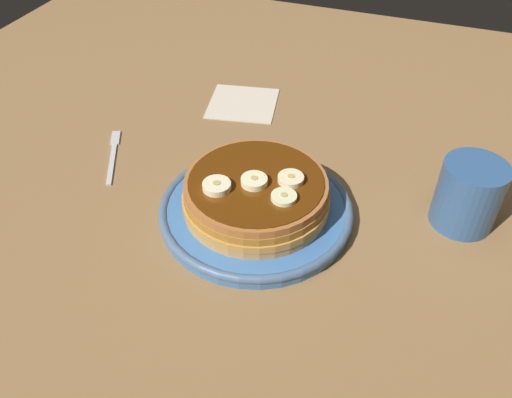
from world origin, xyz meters
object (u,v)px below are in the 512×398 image
Objects in this scene: banana_slice_2 at (284,197)px; fork at (113,153)px; banana_slice_1 at (291,179)px; napkin at (243,103)px; banana_slice_0 at (257,182)px; plate at (256,210)px; coffee_mug at (469,192)px; pancake_stack at (256,193)px; banana_slice_3 at (217,186)px.

banana_slice_2 is 0.25× the size of fork.
napkin is (23.50, 15.48, -5.97)cm from banana_slice_1.
banana_slice_1 is at bearing -60.87° from banana_slice_0.
coffee_mug is at bearing -70.97° from plate.
pancake_stack is at bearing 62.29° from banana_slice_2.
banana_slice_3 is (-2.39, 4.23, -0.00)cm from banana_slice_0.
coffee_mug is (9.06, -24.03, -1.71)cm from banana_slice_0.
banana_slice_0 is 25.74cm from coffee_mug.
banana_slice_0 is 4.86cm from banana_slice_3.
napkin is at bearing 30.30° from banana_slice_2.
banana_slice_0 is 4.02cm from banana_slice_2.
plate is at bearing -165.36° from pancake_stack.
banana_slice_1 is 1.04× the size of banana_slice_2.
banana_slice_2 reaches higher than plate.
banana_slice_2 is 8.06cm from banana_slice_3.
banana_slice_0 is at bearing 69.64° from banana_slice_2.
fork is at bearing 68.10° from banana_slice_3.
banana_slice_1 is at bearing -146.63° from napkin.
banana_slice_3 is (-4.36, 7.77, 0.05)cm from banana_slice_1.
banana_slice_1 is 0.29× the size of coffee_mug.
banana_slice_1 is (1.97, -3.54, -0.05)cm from banana_slice_0.
banana_slice_3 is at bearing 119.47° from banana_slice_0.
banana_slice_3 is (-3.22, 3.77, 2.49)cm from pancake_stack.
napkin is (25.47, 11.94, -6.02)cm from banana_slice_0.
coffee_mug is (10.46, -20.26, -1.59)cm from banana_slice_2.
banana_slice_1 reaches higher than napkin.
banana_slice_0 reaches higher than fork.
banana_slice_0 is at bearing 110.67° from coffee_mug.
coffee_mug reaches higher than banana_slice_2.
banana_slice_0 is at bearing -146.87° from plate.
fork reaches higher than napkin.
banana_slice_2 is 31.68cm from napkin.
pancake_stack is at bearing 29.40° from banana_slice_0.
plate is at bearing 109.03° from coffee_mug.
pancake_stack is 2.67cm from banana_slice_0.
plate is at bearing -102.06° from fork.
banana_slice_3 reaches higher than banana_slice_2.
plate is 2.03× the size of fork.
fork is at bearing 147.15° from napkin.
fork is (-19.66, 12.70, 0.10)cm from napkin.
coffee_mug is at bearing -69.33° from banana_slice_0.
pancake_stack reaches higher than plate.
pancake_stack is 27.42cm from napkin.
fork is (-3.25, 48.66, -4.20)cm from coffee_mug.
banana_slice_3 is 30.54cm from coffee_mug.
banana_slice_1 is at bearing -97.76° from fork.
banana_slice_3 is at bearing 128.42° from plate.
coffee_mug is at bearing -62.69° from banana_slice_2.
banana_slice_2 is 0.90× the size of banana_slice_3.
napkin is (16.41, 35.96, -4.30)cm from coffee_mug.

